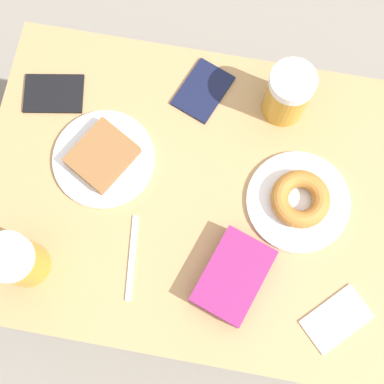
% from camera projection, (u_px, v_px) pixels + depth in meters
% --- Properties ---
extents(ground_plane, '(8.00, 8.00, 0.00)m').
position_uv_depth(ground_plane, '(192.00, 246.00, 1.83)').
color(ground_plane, gray).
extents(table, '(0.65, 0.88, 0.76)m').
position_uv_depth(table, '(192.00, 203.00, 1.18)').
color(table, tan).
rests_on(table, ground_plane).
extents(plate_with_cake, '(0.21, 0.21, 0.04)m').
position_uv_depth(plate_with_cake, '(103.00, 157.00, 1.10)').
color(plate_with_cake, silver).
rests_on(plate_with_cake, table).
extents(plate_with_donut, '(0.21, 0.21, 0.05)m').
position_uv_depth(plate_with_donut, '(299.00, 200.00, 1.08)').
color(plate_with_donut, silver).
rests_on(plate_with_donut, table).
extents(beer_mug_left, '(0.09, 0.09, 0.14)m').
position_uv_depth(beer_mug_left, '(18.00, 261.00, 1.00)').
color(beer_mug_left, '#C68C23').
rests_on(beer_mug_left, table).
extents(beer_mug_center, '(0.09, 0.09, 0.14)m').
position_uv_depth(beer_mug_center, '(288.00, 94.00, 1.08)').
color(beer_mug_center, '#C68C23').
rests_on(beer_mug_center, table).
extents(napkin_folded, '(0.14, 0.14, 0.00)m').
position_uv_depth(napkin_folded, '(337.00, 319.00, 1.03)').
color(napkin_folded, white).
rests_on(napkin_folded, table).
extents(fork, '(0.17, 0.03, 0.00)m').
position_uv_depth(fork, '(132.00, 258.00, 1.06)').
color(fork, silver).
rests_on(fork, table).
extents(passport_near_edge, '(0.11, 0.14, 0.01)m').
position_uv_depth(passport_near_edge, '(54.00, 94.00, 1.15)').
color(passport_near_edge, black).
rests_on(passport_near_edge, table).
extents(passport_far_edge, '(0.15, 0.13, 0.01)m').
position_uv_depth(passport_far_edge, '(203.00, 91.00, 1.15)').
color(passport_far_edge, '#141938').
rests_on(passport_far_edge, table).
extents(blue_pouch, '(0.19, 0.16, 0.05)m').
position_uv_depth(blue_pouch, '(233.00, 276.00, 1.03)').
color(blue_pouch, '#8C2366').
rests_on(blue_pouch, table).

